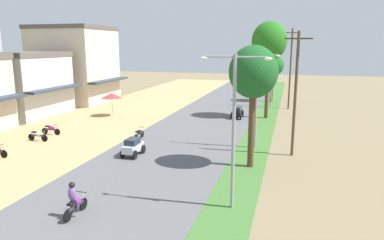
{
  "coord_description": "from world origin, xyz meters",
  "views": [
    {
      "loc": [
        8.22,
        -6.93,
        7.59
      ],
      "look_at": [
        0.73,
        19.67,
        1.76
      ],
      "focal_mm": 33.19,
      "sensor_mm": 36.0,
      "label": 1
    }
  ],
  "objects_px": {
    "streetlamp_far": "(272,72)",
    "car_sedan_black": "(237,112)",
    "median_tree_second": "(269,42)",
    "streetlamp_mid": "(257,94)",
    "utility_pole_far": "(295,92)",
    "motorbike_ahead_second": "(139,133)",
    "vendor_umbrella": "(112,96)",
    "motorbike_foreground_rider": "(74,200)",
    "median_tree_nearest": "(253,73)",
    "car_hatchback_silver": "(133,146)",
    "utility_pole_near": "(290,68)",
    "parked_motorbike_third": "(38,135)",
    "median_tree_third": "(273,65)",
    "parked_motorbike_fourth": "(51,129)",
    "streetlamp_near": "(234,121)"
  },
  "relations": [
    {
      "from": "streetlamp_mid",
      "to": "car_hatchback_silver",
      "type": "height_order",
      "value": "streetlamp_mid"
    },
    {
      "from": "median_tree_third",
      "to": "motorbike_ahead_second",
      "type": "xyz_separation_m",
      "value": [
        -9.14,
        -23.35,
        -4.41
      ]
    },
    {
      "from": "median_tree_nearest",
      "to": "car_hatchback_silver",
      "type": "relative_size",
      "value": 3.78
    },
    {
      "from": "median_tree_second",
      "to": "utility_pole_near",
      "type": "bearing_deg",
      "value": 71.45
    },
    {
      "from": "parked_motorbike_third",
      "to": "vendor_umbrella",
      "type": "height_order",
      "value": "vendor_umbrella"
    },
    {
      "from": "streetlamp_mid",
      "to": "utility_pole_far",
      "type": "distance_m",
      "value": 2.92
    },
    {
      "from": "streetlamp_mid",
      "to": "streetlamp_far",
      "type": "height_order",
      "value": "streetlamp_far"
    },
    {
      "from": "streetlamp_far",
      "to": "utility_pole_far",
      "type": "relative_size",
      "value": 0.87
    },
    {
      "from": "median_tree_second",
      "to": "motorbike_foreground_rider",
      "type": "distance_m",
      "value": 26.71
    },
    {
      "from": "motorbike_ahead_second",
      "to": "vendor_umbrella",
      "type": "bearing_deg",
      "value": 129.58
    },
    {
      "from": "parked_motorbike_third",
      "to": "vendor_umbrella",
      "type": "distance_m",
      "value": 11.09
    },
    {
      "from": "vendor_umbrella",
      "to": "motorbike_foreground_rider",
      "type": "relative_size",
      "value": 1.4
    },
    {
      "from": "car_sedan_black",
      "to": "utility_pole_far",
      "type": "bearing_deg",
      "value": -64.18
    },
    {
      "from": "parked_motorbike_third",
      "to": "median_tree_second",
      "type": "distance_m",
      "value": 23.44
    },
    {
      "from": "vendor_umbrella",
      "to": "streetlamp_far",
      "type": "xyz_separation_m",
      "value": [
        16.14,
        11.16,
        2.06
      ]
    },
    {
      "from": "parked_motorbike_third",
      "to": "streetlamp_near",
      "type": "relative_size",
      "value": 0.25
    },
    {
      "from": "median_tree_third",
      "to": "utility_pole_near",
      "type": "relative_size",
      "value": 0.68
    },
    {
      "from": "streetlamp_far",
      "to": "utility_pole_far",
      "type": "bearing_deg",
      "value": -82.41
    },
    {
      "from": "streetlamp_far",
      "to": "utility_pole_far",
      "type": "distance_m",
      "value": 20.45
    },
    {
      "from": "utility_pole_far",
      "to": "streetlamp_far",
      "type": "bearing_deg",
      "value": 97.59
    },
    {
      "from": "streetlamp_mid",
      "to": "streetlamp_near",
      "type": "bearing_deg",
      "value": -90.0
    },
    {
      "from": "parked_motorbike_third",
      "to": "utility_pole_near",
      "type": "bearing_deg",
      "value": 47.76
    },
    {
      "from": "utility_pole_near",
      "to": "motorbike_foreground_rider",
      "type": "bearing_deg",
      "value": -105.62
    },
    {
      "from": "streetlamp_near",
      "to": "car_hatchback_silver",
      "type": "bearing_deg",
      "value": 142.53
    },
    {
      "from": "median_tree_third",
      "to": "streetlamp_far",
      "type": "xyz_separation_m",
      "value": [
        0.18,
        -3.95,
        -0.62
      ]
    },
    {
      "from": "utility_pole_near",
      "to": "car_sedan_black",
      "type": "relative_size",
      "value": 4.22
    },
    {
      "from": "streetlamp_far",
      "to": "car_sedan_black",
      "type": "bearing_deg",
      "value": -108.96
    },
    {
      "from": "car_sedan_black",
      "to": "motorbike_ahead_second",
      "type": "relative_size",
      "value": 1.26
    },
    {
      "from": "streetlamp_mid",
      "to": "motorbike_foreground_rider",
      "type": "xyz_separation_m",
      "value": [
        -6.61,
        -13.28,
        -3.3
      ]
    },
    {
      "from": "utility_pole_near",
      "to": "motorbike_ahead_second",
      "type": "xyz_separation_m",
      "value": [
        -11.5,
        -18.34,
        -4.39
      ]
    },
    {
      "from": "parked_motorbike_fourth",
      "to": "streetlamp_near",
      "type": "height_order",
      "value": "streetlamp_near"
    },
    {
      "from": "vendor_umbrella",
      "to": "utility_pole_far",
      "type": "relative_size",
      "value": 0.3
    },
    {
      "from": "streetlamp_near",
      "to": "utility_pole_far",
      "type": "height_order",
      "value": "utility_pole_far"
    },
    {
      "from": "streetlamp_far",
      "to": "car_hatchback_silver",
      "type": "distance_m",
      "value": 25.16
    },
    {
      "from": "streetlamp_near",
      "to": "utility_pole_near",
      "type": "xyz_separation_m",
      "value": [
        2.18,
        28.61,
        0.72
      ]
    },
    {
      "from": "streetlamp_near",
      "to": "streetlamp_far",
      "type": "distance_m",
      "value": 29.67
    },
    {
      "from": "parked_motorbike_fourth",
      "to": "streetlamp_near",
      "type": "bearing_deg",
      "value": -29.25
    },
    {
      "from": "median_tree_third",
      "to": "car_hatchback_silver",
      "type": "xyz_separation_m",
      "value": [
        -7.74,
        -27.55,
        -4.24
      ]
    },
    {
      "from": "car_sedan_black",
      "to": "median_tree_nearest",
      "type": "bearing_deg",
      "value": -78.26
    },
    {
      "from": "median_tree_second",
      "to": "utility_pole_far",
      "type": "bearing_deg",
      "value": -77.89
    },
    {
      "from": "parked_motorbike_fourth",
      "to": "median_tree_nearest",
      "type": "relative_size",
      "value": 0.24
    },
    {
      "from": "streetlamp_far",
      "to": "motorbike_foreground_rider",
      "type": "xyz_separation_m",
      "value": [
        -6.61,
        -32.5,
        -3.51
      ]
    },
    {
      "from": "parked_motorbike_fourth",
      "to": "car_sedan_black",
      "type": "xyz_separation_m",
      "value": [
        14.3,
        11.42,
        0.19
      ]
    },
    {
      "from": "median_tree_second",
      "to": "streetlamp_mid",
      "type": "relative_size",
      "value": 1.42
    },
    {
      "from": "vendor_umbrella",
      "to": "car_sedan_black",
      "type": "distance_m",
      "value": 13.52
    },
    {
      "from": "median_tree_second",
      "to": "streetlamp_far",
      "type": "distance_m",
      "value": 8.39
    },
    {
      "from": "parked_motorbike_third",
      "to": "car_sedan_black",
      "type": "relative_size",
      "value": 0.8
    },
    {
      "from": "parked_motorbike_third",
      "to": "utility_pole_near",
      "type": "height_order",
      "value": "utility_pole_near"
    },
    {
      "from": "vendor_umbrella",
      "to": "utility_pole_near",
      "type": "bearing_deg",
      "value": 28.87
    },
    {
      "from": "car_sedan_black",
      "to": "parked_motorbike_fourth",
      "type": "bearing_deg",
      "value": -141.39
    }
  ]
}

